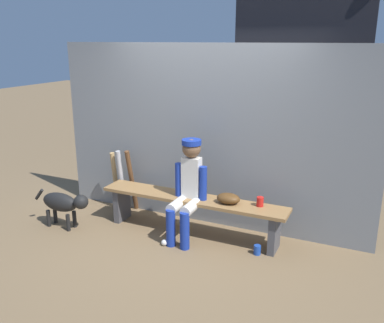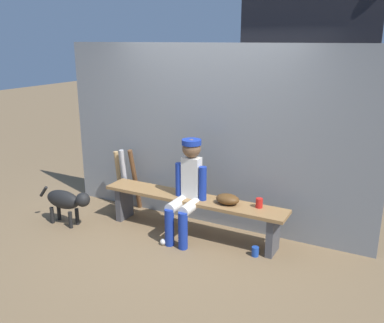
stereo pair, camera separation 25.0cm
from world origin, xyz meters
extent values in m
plane|color=brown|center=(0.00, 0.00, 0.00)|extent=(30.00, 30.00, 0.00)
cube|color=gray|center=(0.00, 0.42, 1.14)|extent=(4.17, 0.03, 2.29)
cube|color=olive|center=(0.00, 0.00, 0.47)|extent=(2.35, 0.36, 0.04)
cube|color=#4C4C51|center=(-1.03, 0.00, 0.22)|extent=(0.08, 0.29, 0.45)
cube|color=#4C4C51|center=(1.03, 0.00, 0.22)|extent=(0.08, 0.29, 0.45)
cube|color=silver|center=(-0.01, 0.00, 0.74)|extent=(0.22, 0.13, 0.50)
sphere|color=brown|center=(-0.01, 0.00, 1.10)|extent=(0.22, 0.22, 0.22)
cylinder|color=#193399|center=(-0.01, 0.00, 1.17)|extent=(0.23, 0.23, 0.06)
cylinder|color=silver|center=(-0.10, -0.19, 0.45)|extent=(0.13, 0.38, 0.13)
cylinder|color=#193399|center=(-0.10, -0.38, 0.22)|extent=(0.11, 0.11, 0.45)
cylinder|color=#193399|center=(-0.17, -0.02, 0.69)|extent=(0.09, 0.09, 0.42)
cylinder|color=silver|center=(0.08, -0.19, 0.45)|extent=(0.13, 0.38, 0.13)
cylinder|color=#193399|center=(0.08, -0.38, 0.22)|extent=(0.11, 0.11, 0.45)
cylinder|color=#193399|center=(0.15, -0.02, 0.69)|extent=(0.09, 0.09, 0.42)
ellipsoid|color=#593819|center=(0.47, 0.00, 0.55)|extent=(0.28, 0.20, 0.12)
cylinder|color=brown|center=(-1.06, 0.31, 0.45)|extent=(0.07, 0.26, 0.90)
cylinder|color=#B7B7BC|center=(-1.19, 0.24, 0.44)|extent=(0.09, 0.15, 0.88)
cylinder|color=tan|center=(-1.31, 0.27, 0.42)|extent=(0.09, 0.15, 0.84)
sphere|color=white|center=(-0.17, -0.41, 0.04)|extent=(0.07, 0.07, 0.07)
cylinder|color=#1E47AD|center=(0.88, -0.16, 0.06)|extent=(0.08, 0.08, 0.11)
cylinder|color=red|center=(0.83, 0.07, 0.54)|extent=(0.08, 0.08, 0.11)
cylinder|color=#3F3F42|center=(0.09, 1.54, 1.14)|extent=(0.10, 0.10, 2.28)
cylinder|color=#3F3F42|center=(1.66, 1.54, 1.14)|extent=(0.10, 0.10, 2.28)
cube|color=black|center=(0.88, 1.54, 2.75)|extent=(1.81, 0.08, 0.94)
ellipsoid|color=black|center=(-1.61, -0.52, 0.34)|extent=(0.52, 0.20, 0.24)
sphere|color=black|center=(-1.27, -0.52, 0.40)|extent=(0.18, 0.18, 0.18)
cylinder|color=black|center=(-1.95, -0.52, 0.39)|extent=(0.15, 0.04, 0.16)
cylinder|color=black|center=(-1.45, -0.46, 0.11)|extent=(0.05, 0.05, 0.22)
cylinder|color=black|center=(-1.45, -0.58, 0.11)|extent=(0.05, 0.05, 0.22)
cylinder|color=black|center=(-1.77, -0.46, 0.11)|extent=(0.05, 0.05, 0.22)
cylinder|color=black|center=(-1.77, -0.58, 0.11)|extent=(0.05, 0.05, 0.22)
camera|label=1|loc=(1.98, -4.27, 2.33)|focal=38.91mm
camera|label=2|loc=(2.20, -4.16, 2.33)|focal=38.91mm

